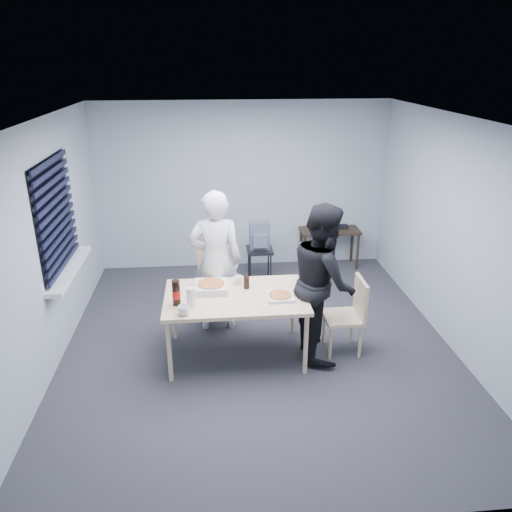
{
  "coord_description": "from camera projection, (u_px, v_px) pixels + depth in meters",
  "views": [
    {
      "loc": [
        -0.5,
        -5.1,
        3.18
      ],
      "look_at": [
        -0.01,
        0.1,
        1.09
      ],
      "focal_mm": 35.0,
      "sensor_mm": 36.0,
      "label": 1
    }
  ],
  "objects": [
    {
      "name": "rubber_band",
      "position": [
        259.0,
        306.0,
        5.21
      ],
      "size": [
        0.05,
        0.05,
        0.0
      ],
      "primitive_type": "torus",
      "rotation": [
        0.0,
        0.0,
        0.04
      ],
      "color": "red",
      "rests_on": "dining_table"
    },
    {
      "name": "chair_right",
      "position": [
        351.0,
        311.0,
        5.64
      ],
      "size": [
        0.42,
        0.42,
        0.89
      ],
      "color": "beige",
      "rests_on": "ground"
    },
    {
      "name": "person_white",
      "position": [
        216.0,
        262.0,
        6.01
      ],
      "size": [
        0.65,
        0.42,
        1.77
      ],
      "primitive_type": "imported",
      "rotation": [
        0.0,
        0.0,
        3.14
      ],
      "color": "silver",
      "rests_on": "ground"
    },
    {
      "name": "cola_glass",
      "position": [
        247.0,
        282.0,
        5.6
      ],
      "size": [
        0.08,
        0.08,
        0.14
      ],
      "primitive_type": "cylinder",
      "rotation": [
        0.0,
        0.0,
        -0.34
      ],
      "color": "black",
      "rests_on": "dining_table"
    },
    {
      "name": "person_black",
      "position": [
        323.0,
        281.0,
        5.48
      ],
      "size": [
        0.47,
        0.86,
        1.77
      ],
      "primitive_type": "imported",
      "rotation": [
        0.0,
        0.0,
        1.57
      ],
      "color": "black",
      "rests_on": "ground"
    },
    {
      "name": "chair_far",
      "position": [
        214.0,
        276.0,
        6.53
      ],
      "size": [
        0.42,
        0.42,
        0.89
      ],
      "color": "beige",
      "rests_on": "ground"
    },
    {
      "name": "papers",
      "position": [
        320.0,
        229.0,
        7.94
      ],
      "size": [
        0.29,
        0.33,
        0.0
      ],
      "primitive_type": "cube",
      "rotation": [
        0.0,
        0.0,
        0.37
      ],
      "color": "white",
      "rests_on": "side_table"
    },
    {
      "name": "pizza_box_a",
      "position": [
        211.0,
        287.0,
        5.56
      ],
      "size": [
        0.36,
        0.36,
        0.09
      ],
      "rotation": [
        0.0,
        0.0,
        -0.17
      ],
      "color": "silver",
      "rests_on": "dining_table"
    },
    {
      "name": "plastic_cups",
      "position": [
        191.0,
        297.0,
        5.18
      ],
      "size": [
        0.11,
        0.11,
        0.21
      ],
      "primitive_type": "cylinder",
      "rotation": [
        0.0,
        0.0,
        -0.25
      ],
      "color": "silver",
      "rests_on": "dining_table"
    },
    {
      "name": "dining_table",
      "position": [
        236.0,
        300.0,
        5.47
      ],
      "size": [
        1.55,
        0.98,
        0.75
      ],
      "color": "beige",
      "rests_on": "ground"
    },
    {
      "name": "backpack",
      "position": [
        260.0,
        236.0,
        7.32
      ],
      "size": [
        0.29,
        0.21,
        0.41
      ],
      "rotation": [
        0.0,
        0.0,
        -0.09
      ],
      "color": "slate",
      "rests_on": "stool"
    },
    {
      "name": "side_table",
      "position": [
        330.0,
        234.0,
        7.96
      ],
      "size": [
        0.94,
        0.42,
        0.63
      ],
      "color": "#312315",
      "rests_on": "ground"
    },
    {
      "name": "room",
      "position": [
        60.0,
        224.0,
        5.58
      ],
      "size": [
        5.0,
        5.0,
        5.0
      ],
      "color": "#2B2A2F",
      "rests_on": "ground"
    },
    {
      "name": "soda_bottle",
      "position": [
        176.0,
        293.0,
        5.2
      ],
      "size": [
        0.09,
        0.09,
        0.28
      ],
      "rotation": [
        0.0,
        0.0,
        0.34
      ],
      "color": "black",
      "rests_on": "dining_table"
    },
    {
      "name": "black_box",
      "position": [
        343.0,
        227.0,
        7.97
      ],
      "size": [
        0.17,
        0.15,
        0.06
      ],
      "primitive_type": "cube",
      "rotation": [
        0.0,
        0.0,
        0.41
      ],
      "color": "black",
      "rests_on": "side_table"
    },
    {
      "name": "mug_b",
      "position": [
        239.0,
        280.0,
        5.72
      ],
      "size": [
        0.1,
        0.1,
        0.09
      ],
      "primitive_type": "imported",
      "color": "white",
      "rests_on": "dining_table"
    },
    {
      "name": "pizza_box_b",
      "position": [
        280.0,
        296.0,
        5.39
      ],
      "size": [
        0.29,
        0.29,
        0.04
      ],
      "rotation": [
        0.0,
        0.0,
        -0.2
      ],
      "color": "silver",
      "rests_on": "dining_table"
    },
    {
      "name": "stool",
      "position": [
        259.0,
        255.0,
        7.44
      ],
      "size": [
        0.38,
        0.38,
        0.53
      ],
      "color": "black",
      "rests_on": "ground"
    },
    {
      "name": "mug_a",
      "position": [
        184.0,
        310.0,
        5.03
      ],
      "size": [
        0.17,
        0.17,
        0.1
      ],
      "primitive_type": "imported",
      "rotation": [
        0.0,
        0.0,
        0.52
      ],
      "color": "white",
      "rests_on": "dining_table"
    }
  ]
}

